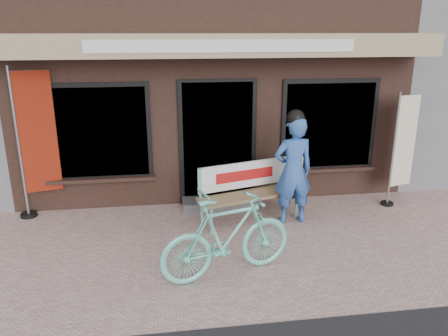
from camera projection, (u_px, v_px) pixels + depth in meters
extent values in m
plane|color=#C49D95|center=(236.00, 255.00, 6.04)|extent=(70.00, 70.00, 0.00)
cube|color=black|center=(201.00, 82.00, 10.21)|extent=(7.00, 6.00, 3.60)
cube|color=tan|center=(220.00, 45.00, 6.77)|extent=(7.00, 0.80, 0.35)
cube|color=white|center=(224.00, 46.00, 6.38)|extent=(4.00, 0.02, 0.18)
cube|color=black|center=(218.00, 143.00, 7.58)|extent=(1.20, 0.06, 2.10)
cube|color=black|center=(218.00, 143.00, 7.57)|extent=(1.35, 0.04, 2.20)
cube|color=black|center=(98.00, 133.00, 7.23)|extent=(1.60, 0.06, 1.50)
cube|color=black|center=(329.00, 126.00, 7.77)|extent=(1.60, 0.06, 1.50)
cube|color=black|center=(98.00, 133.00, 7.22)|extent=(1.75, 0.04, 1.65)
cube|color=black|center=(329.00, 126.00, 7.76)|extent=(1.75, 0.04, 1.65)
cube|color=black|center=(102.00, 179.00, 7.42)|extent=(1.80, 0.18, 0.06)
cube|color=black|center=(327.00, 169.00, 7.96)|extent=(1.80, 0.18, 0.06)
cube|color=#59595B|center=(220.00, 203.00, 7.67)|extent=(1.30, 0.45, 0.15)
cylinder|color=#6BD2BB|center=(211.00, 221.00, 6.63)|extent=(0.05, 0.05, 0.40)
cylinder|color=#6BD2BB|center=(202.00, 212.00, 6.96)|extent=(0.05, 0.05, 0.40)
cylinder|color=#6BD2BB|center=(296.00, 205.00, 7.24)|extent=(0.05, 0.05, 0.40)
cylinder|color=#6BD2BB|center=(284.00, 197.00, 7.57)|extent=(0.05, 0.05, 0.40)
cube|color=olive|center=(250.00, 195.00, 7.03)|extent=(1.77, 0.90, 0.05)
cylinder|color=#6BD2BB|center=(200.00, 185.00, 6.81)|extent=(0.05, 0.05, 0.53)
cylinder|color=#6BD2BB|center=(286.00, 172.00, 7.44)|extent=(0.05, 0.05, 0.53)
cube|color=white|center=(244.00, 175.00, 7.13)|extent=(1.57, 0.50, 0.43)
cube|color=#B21414|center=(245.00, 175.00, 7.11)|extent=(0.99, 0.30, 0.17)
cylinder|color=#6BD2BB|center=(203.00, 194.00, 6.66)|extent=(0.16, 0.41, 0.04)
cylinder|color=#6BD2BB|center=(293.00, 179.00, 7.31)|extent=(0.16, 0.41, 0.04)
imported|color=#315BAB|center=(293.00, 171.00, 6.85)|extent=(0.66, 0.46, 1.73)
sphere|color=black|center=(296.00, 118.00, 6.59)|extent=(0.30, 0.30, 0.28)
imported|color=#6BD2BB|center=(227.00, 237.00, 5.40)|extent=(1.83, 0.97, 1.06)
cylinder|color=gray|center=(19.00, 145.00, 6.92)|extent=(0.05, 0.05, 2.47)
cylinder|color=gray|center=(28.00, 71.00, 6.67)|extent=(0.55, 0.16, 0.03)
cube|color=maroon|center=(38.00, 133.00, 6.98)|extent=(0.55, 0.17, 1.96)
cylinder|color=black|center=(29.00, 215.00, 7.28)|extent=(0.33, 0.33, 0.06)
cylinder|color=gray|center=(393.00, 151.00, 7.48)|extent=(0.04, 0.04, 2.00)
cylinder|color=gray|center=(410.00, 95.00, 7.29)|extent=(0.44, 0.15, 0.02)
cube|color=#F3E3C6|center=(405.00, 141.00, 7.54)|extent=(0.44, 0.16, 1.59)
cylinder|color=black|center=(387.00, 203.00, 7.77)|extent=(0.27, 0.27, 0.05)
cube|color=black|center=(294.00, 175.00, 7.97)|extent=(0.44, 0.16, 0.88)
cube|color=beige|center=(295.00, 171.00, 7.89)|extent=(0.37, 0.09, 0.53)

